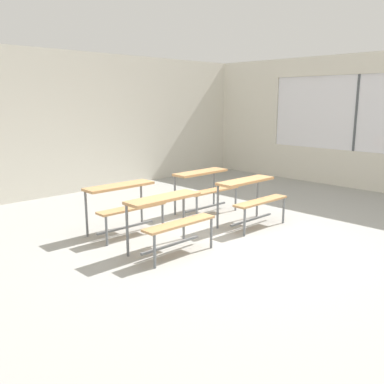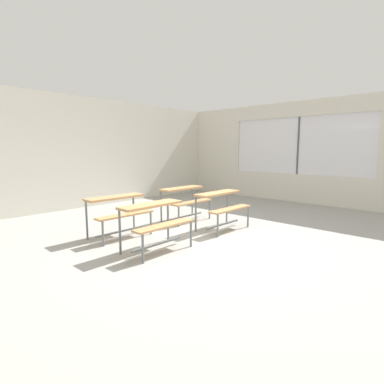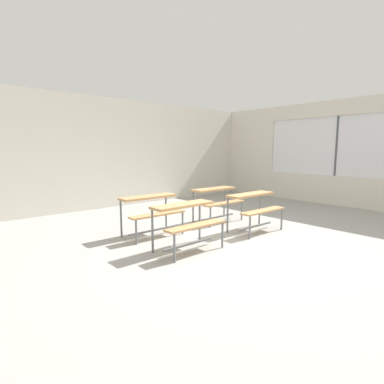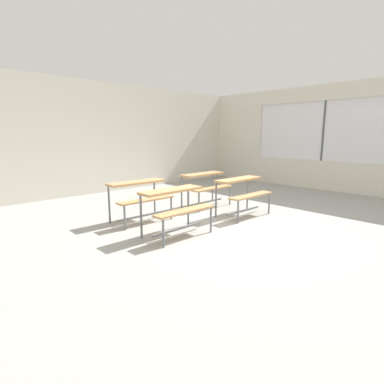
% 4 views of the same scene
% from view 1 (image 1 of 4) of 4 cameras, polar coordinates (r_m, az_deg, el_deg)
% --- Properties ---
extents(ground, '(10.00, 9.00, 0.05)m').
position_cam_1_polar(ground, '(6.03, 4.31, -7.10)').
color(ground, '#9E9E99').
extents(wall_back, '(10.00, 0.12, 3.00)m').
position_cam_1_polar(wall_back, '(9.31, -16.91, 8.94)').
color(wall_back, silver).
rests_on(wall_back, ground).
extents(wall_right, '(0.12, 9.00, 3.00)m').
position_cam_1_polar(wall_right, '(9.96, 24.82, 8.22)').
color(wall_right, silver).
rests_on(wall_right, ground).
extents(desk_bench_r0c0, '(1.10, 0.60, 0.74)m').
position_cam_1_polar(desk_bench_r0c0, '(5.49, -3.18, -2.62)').
color(desk_bench_r0c0, tan).
rests_on(desk_bench_r0c0, ground).
extents(desk_bench_r0c1, '(1.11, 0.61, 0.74)m').
position_cam_1_polar(desk_bench_r0c1, '(6.72, 8.04, 0.09)').
color(desk_bench_r0c1, tan).
rests_on(desk_bench_r0c1, ground).
extents(desk_bench_r1c0, '(1.11, 0.61, 0.74)m').
position_cam_1_polar(desk_bench_r1c0, '(6.34, -9.33, -0.72)').
color(desk_bench_r1c0, tan).
rests_on(desk_bench_r1c0, ground).
extents(desk_bench_r1c1, '(1.10, 0.60, 0.74)m').
position_cam_1_polar(desk_bench_r1c1, '(7.44, 1.79, 1.41)').
color(desk_bench_r1c1, tan).
rests_on(desk_bench_r1c1, ground).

